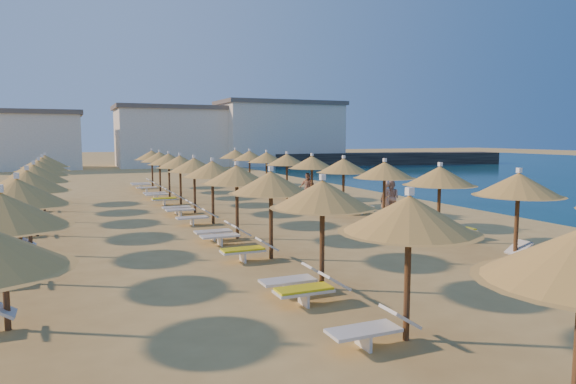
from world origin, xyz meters
name	(u,v)px	position (x,y,z in m)	size (l,w,h in m)	color
ground	(336,238)	(0.00, 0.00, 0.00)	(220.00, 220.00, 0.00)	tan
jetty	(387,159)	(29.27, 40.21, 0.75)	(30.00, 4.00, 1.50)	black
hotel_blocks	(173,136)	(2.95, 46.80, 3.70)	(46.98, 10.56, 8.10)	white
parasol_row_east	(363,169)	(2.97, 3.13, 2.27)	(2.55, 39.73, 2.80)	brown
parasol_row_west	(224,173)	(-3.29, 3.13, 2.27)	(2.55, 39.73, 2.80)	brown
parasol_row_inland	(31,178)	(-10.00, 3.13, 2.27)	(2.55, 26.21, 2.80)	brown
loungers	(255,221)	(-2.09, 2.92, 0.34)	(16.06, 37.73, 0.66)	silver
beachgoer_a	(386,200)	(4.24, 3.21, 0.85)	(0.62, 0.40, 1.69)	tan
beachgoer_b	(392,198)	(5.10, 3.99, 0.80)	(0.78, 0.61, 1.61)	tan
beachgoer_c	(308,188)	(3.09, 8.98, 0.86)	(1.00, 0.42, 1.71)	tan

